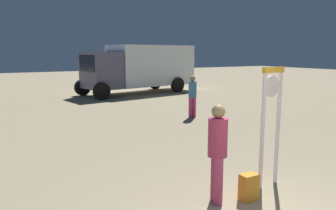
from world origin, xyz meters
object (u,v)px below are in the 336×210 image
Objects in this scene: standing_clock at (271,114)px; person_near_clock at (217,149)px; box_truck_near at (142,67)px; backpack at (248,187)px; person_distant at (192,94)px.

person_near_clock is at bearing -175.32° from standing_clock.
standing_clock is at bearing -105.52° from box_truck_near.
person_distant reaches higher than backpack.
box_truck_near reaches higher than standing_clock.
box_truck_near reaches higher than backpack.
person_distant is at bearing 59.55° from person_near_clock.
standing_clock is 6.38m from person_distant.
person_distant is at bearing 64.01° from backpack.
standing_clock reaches higher than backpack.
backpack is (-0.75, -0.30, -1.11)m from standing_clock.
person_near_clock is 0.88m from backpack.
box_truck_near is at bearing 71.96° from backpack.
person_distant is (3.04, 6.24, 0.65)m from backpack.
backpack is 0.06× the size of box_truck_near.
backpack is at bearing -115.99° from person_distant.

